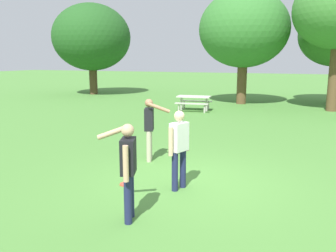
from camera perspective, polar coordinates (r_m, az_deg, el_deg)
ground_plane at (r=7.77m, az=3.84°, el=-9.11°), size 120.00×120.00×0.00m
person_thrower at (r=5.75m, az=-6.60°, el=-6.31°), size 0.80×0.58×1.64m
person_catcher at (r=9.13m, az=-3.01°, el=0.19°), size 0.80×0.58×1.64m
person_bystander at (r=7.09m, az=1.82°, el=-3.09°), size 0.33×0.58×1.64m
frisbee at (r=7.65m, az=-6.90°, el=-9.39°), size 0.26×0.26×0.03m
picnic_table_far at (r=18.13m, az=4.25°, el=4.25°), size 1.85×1.60×0.77m
tree_tall_left at (r=27.22m, az=-12.35°, el=13.92°), size 5.73×5.73×6.65m
tree_broad_center at (r=21.41m, az=12.27°, el=15.13°), size 5.19×5.19×6.55m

